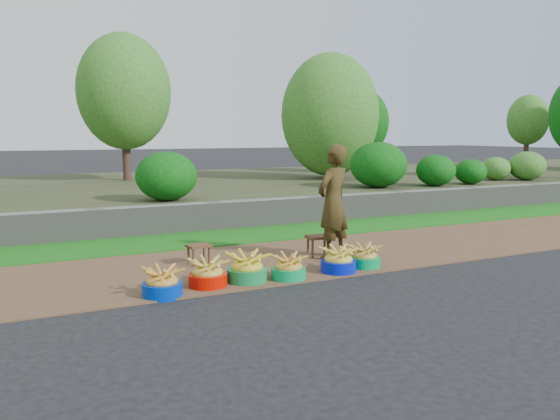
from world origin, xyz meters
name	(u,v)px	position (x,y,z in m)	size (l,w,h in m)	color
ground_plane	(319,281)	(0.00, 0.00, 0.00)	(120.00, 120.00, 0.00)	black
dirt_shoulder	(277,260)	(0.00, 1.25, 0.01)	(80.00, 2.50, 0.02)	brown
grass_verge	(230,237)	(0.00, 3.25, 0.02)	(80.00, 1.50, 0.04)	#1A6B16
retaining_wall	(214,216)	(0.00, 4.10, 0.28)	(80.00, 0.35, 0.55)	slate
earth_bank	(157,193)	(0.00, 9.00, 0.25)	(80.00, 10.00, 0.50)	#3B3F24
vegetation	(307,110)	(3.86, 7.52, 2.50)	(35.95, 8.24, 4.41)	#3C2720
basin_a	(162,284)	(-1.95, 0.20, 0.15)	(0.46, 0.46, 0.35)	#002CAD
basin_b	(208,275)	(-1.36, 0.35, 0.16)	(0.47, 0.47, 0.35)	#CE0E00
basin_c	(247,269)	(-0.84, 0.36, 0.17)	(0.51, 0.51, 0.38)	#15833E
basin_d	(289,269)	(-0.31, 0.23, 0.15)	(0.45, 0.45, 0.33)	#089B54
basin_e	(338,261)	(0.45, 0.26, 0.16)	(0.48, 0.48, 0.36)	#0515CD
basin_f	(364,258)	(0.92, 0.33, 0.15)	(0.45, 0.45, 0.33)	#009A4F
stool_left	(199,248)	(-1.12, 1.48, 0.25)	(0.35, 0.29, 0.28)	#51311F
stool_right	(319,240)	(0.67, 1.19, 0.27)	(0.39, 0.32, 0.32)	#51311F
vendor_woman	(333,202)	(0.79, 0.98, 0.87)	(0.62, 0.41, 1.69)	black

